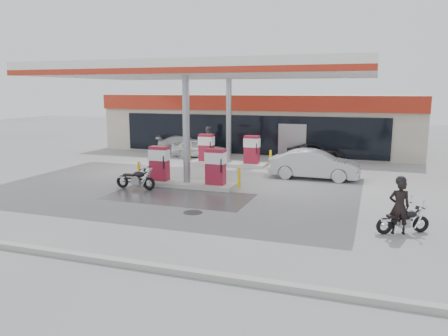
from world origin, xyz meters
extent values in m
plane|color=gray|center=(0.00, 0.00, 0.00)|extent=(90.00, 90.00, 0.00)
cube|color=#4C4C4F|center=(0.50, 0.00, 0.00)|extent=(6.00, 3.00, 0.00)
cylinder|color=#38383A|center=(2.00, -2.00, 0.00)|extent=(0.70, 0.70, 0.01)
cube|color=gray|center=(0.00, -7.00, 0.07)|extent=(28.00, 0.25, 0.15)
cube|color=beige|center=(0.00, 16.00, 2.00)|extent=(22.00, 8.00, 4.00)
cube|color=black|center=(0.00, 11.97, 1.40)|extent=(18.00, 0.10, 2.60)
cube|color=#A32514|center=(0.00, 11.90, 3.50)|extent=(22.00, 0.25, 1.00)
cube|color=navy|center=(7.00, 11.85, 3.50)|extent=(3.50, 0.12, 0.80)
cube|color=gray|center=(3.00, 11.93, 1.10)|extent=(1.80, 0.14, 2.20)
cube|color=silver|center=(0.00, 5.00, 5.30)|extent=(16.00, 10.00, 0.60)
cube|color=#A32514|center=(0.00, 0.05, 5.12)|extent=(16.00, 0.12, 0.24)
cube|color=#A32514|center=(0.00, 9.95, 5.12)|extent=(16.00, 0.12, 0.24)
cylinder|color=gray|center=(0.00, 2.00, 2.59)|extent=(0.32, 0.32, 5.00)
cylinder|color=gray|center=(0.00, 8.00, 2.59)|extent=(0.32, 0.32, 5.00)
cube|color=#9E9E99|center=(0.00, 2.00, 0.09)|extent=(4.50, 1.30, 0.18)
cube|color=maroon|center=(-1.40, 2.00, 0.98)|extent=(0.85, 0.48, 1.60)
cube|color=maroon|center=(1.40, 2.00, 0.98)|extent=(0.85, 0.48, 1.60)
cube|color=silver|center=(-1.40, 2.00, 1.38)|extent=(0.88, 0.52, 0.50)
cube|color=silver|center=(1.40, 2.00, 1.38)|extent=(0.88, 0.52, 0.50)
cylinder|color=gold|center=(-2.50, 2.00, 0.54)|extent=(0.14, 0.14, 0.90)
cylinder|color=gold|center=(2.50, 2.00, 0.54)|extent=(0.14, 0.14, 0.90)
cube|color=#9E9E99|center=(0.00, 8.00, 0.09)|extent=(4.50, 1.30, 0.18)
cube|color=maroon|center=(-1.40, 8.00, 0.98)|extent=(0.85, 0.48, 1.60)
cube|color=maroon|center=(1.40, 8.00, 0.98)|extent=(0.85, 0.48, 1.60)
cube|color=silver|center=(-1.40, 8.00, 1.38)|extent=(0.88, 0.52, 0.50)
cube|color=silver|center=(1.40, 8.00, 1.38)|extent=(0.88, 0.52, 0.50)
cylinder|color=gold|center=(-2.50, 8.00, 0.54)|extent=(0.14, 0.14, 0.90)
cylinder|color=gold|center=(2.50, 8.00, 0.54)|extent=(0.14, 0.14, 0.90)
torus|color=black|center=(9.54, -1.72, 0.26)|extent=(0.52, 0.35, 0.52)
torus|color=black|center=(8.47, -2.27, 0.26)|extent=(0.52, 0.35, 0.52)
cube|color=gray|center=(9.04, -1.98, 0.33)|extent=(0.41, 0.35, 0.26)
cube|color=black|center=(8.92, -2.04, 0.42)|extent=(0.74, 0.44, 0.07)
ellipsoid|color=black|center=(9.16, -1.92, 0.61)|extent=(0.56, 0.47, 0.24)
cube|color=black|center=(8.77, -2.12, 0.56)|extent=(0.52, 0.41, 0.09)
cylinder|color=silver|center=(9.39, -1.80, 0.87)|extent=(0.33, 0.60, 0.03)
sphere|color=silver|center=(9.48, -1.75, 0.77)|extent=(0.16, 0.16, 0.16)
cylinder|color=silver|center=(8.60, -2.07, 0.24)|extent=(0.73, 0.42, 0.07)
imported|color=black|center=(8.87, -2.07, 0.85)|extent=(0.69, 0.52, 1.71)
torus|color=black|center=(-1.24, 0.67, 0.29)|extent=(0.58, 0.14, 0.58)
torus|color=black|center=(-2.58, 0.66, 0.29)|extent=(0.58, 0.14, 0.58)
cube|color=gray|center=(-1.87, 0.67, 0.37)|extent=(0.39, 0.24, 0.29)
cube|color=black|center=(-2.02, 0.67, 0.47)|extent=(0.87, 0.10, 0.08)
ellipsoid|color=black|center=(-1.73, 0.67, 0.68)|extent=(0.55, 0.31, 0.27)
cube|color=black|center=(-2.21, 0.67, 0.62)|extent=(0.54, 0.24, 0.10)
cylinder|color=silver|center=(-1.44, 0.67, 0.97)|extent=(0.04, 0.74, 0.03)
sphere|color=silver|center=(-1.32, 0.67, 0.85)|extent=(0.17, 0.17, 0.17)
cylinder|color=silver|center=(-2.36, 0.80, 0.27)|extent=(0.87, 0.09, 0.08)
imported|color=silver|center=(-2.79, 10.20, 0.61)|extent=(3.62, 1.49, 1.23)
imported|color=#5E5D63|center=(-2.31, 10.80, 1.00)|extent=(0.92, 1.09, 1.99)
imported|color=#AEB3B7|center=(5.30, 5.60, 0.72)|extent=(4.37, 1.54, 1.44)
imported|color=#B1B5BA|center=(-4.50, 12.00, 0.59)|extent=(4.37, 2.69, 1.18)
imported|color=black|center=(4.50, 12.00, 0.50)|extent=(3.84, 2.21, 1.01)
camera|label=1|loc=(8.05, -15.96, 4.36)|focal=35.00mm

